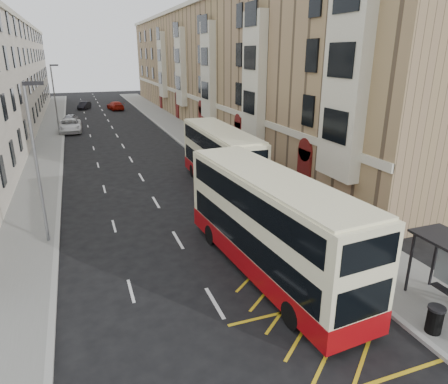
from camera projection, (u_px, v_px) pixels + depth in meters
name	position (u px, v px, depth m)	size (l,w,h in m)	color
ground	(257.00, 375.00, 12.27)	(200.00, 200.00, 0.00)	black
pavement_right	(206.00, 147.00, 41.43)	(4.00, 120.00, 0.15)	slate
pavement_left	(44.00, 161.00, 36.37)	(3.00, 120.00, 0.15)	slate
kerb_right	(188.00, 149.00, 40.78)	(0.25, 120.00, 0.15)	#989893
kerb_left	(62.00, 159.00, 36.86)	(0.25, 120.00, 0.15)	#989893
road_markings	(113.00, 129.00, 52.13)	(10.00, 110.00, 0.01)	silver
terrace_right	(219.00, 67.00, 54.83)	(10.75, 79.00, 15.25)	#927555
guard_railing	(326.00, 241.00, 19.12)	(0.06, 6.56, 1.01)	#BC0E09
street_lamp_near	(36.00, 156.00, 19.30)	(0.93, 0.18, 8.00)	gray
street_lamp_far	(55.00, 96.00, 45.87)	(0.93, 0.18, 8.00)	gray
double_decker_front	(269.00, 225.00, 17.26)	(3.57, 11.66, 4.58)	beige
double_decker_rear	(221.00, 159.00, 28.40)	(2.65, 11.01, 4.38)	beige
litter_bin	(435.00, 319.00, 13.79)	(0.60, 0.60, 1.00)	black
pedestrian_far	(314.00, 227.00, 20.18)	(1.04, 0.43, 1.77)	black
white_van	(70.00, 126.00, 49.52)	(2.67, 5.80, 1.61)	white
car_silver	(70.00, 119.00, 55.22)	(1.58, 3.93, 1.34)	#9B9DA3
car_dark	(84.00, 105.00, 69.88)	(1.37, 3.92, 1.29)	black
car_red	(115.00, 106.00, 68.98)	(2.04, 5.01, 1.45)	#AA170B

